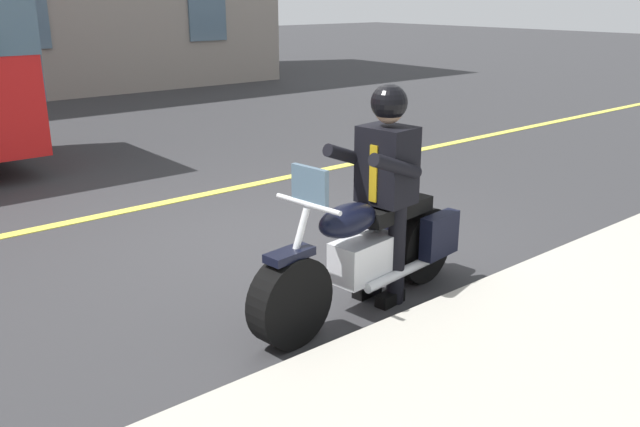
% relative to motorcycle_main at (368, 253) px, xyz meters
% --- Properties ---
extents(ground_plane, '(80.00, 80.00, 0.00)m').
position_rel_motorcycle_main_xyz_m(ground_plane, '(-0.31, -1.53, -0.45)').
color(ground_plane, '#333335').
extents(lane_center_stripe, '(60.00, 0.16, 0.01)m').
position_rel_motorcycle_main_xyz_m(lane_center_stripe, '(-0.31, -3.53, -0.45)').
color(lane_center_stripe, '#E5DB4C').
rests_on(lane_center_stripe, ground_plane).
extents(motorcycle_main, '(2.22, 0.76, 1.26)m').
position_rel_motorcycle_main_xyz_m(motorcycle_main, '(0.00, 0.00, 0.00)').
color(motorcycle_main, black).
rests_on(motorcycle_main, ground_plane).
extents(rider_main, '(0.67, 0.60, 1.74)m').
position_rel_motorcycle_main_xyz_m(rider_main, '(-0.19, -0.03, 0.58)').
color(rider_main, black).
rests_on(rider_main, ground_plane).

